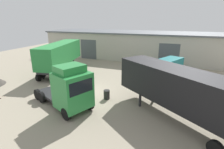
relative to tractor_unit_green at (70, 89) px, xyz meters
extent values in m
plane|color=gray|center=(-0.68, 3.84, -1.86)|extent=(60.00, 60.00, 0.00)
cube|color=#B7B2A3|center=(-0.68, 22.17, 0.49)|extent=(32.84, 8.66, 4.71)
cube|color=#565B60|center=(-0.68, 22.17, 2.97)|extent=(33.34, 9.16, 0.25)
cube|color=#4C5156|center=(-7.90, 17.87, -0.06)|extent=(3.20, 0.08, 3.60)
cube|color=#4C5156|center=(6.55, 17.87, -0.06)|extent=(3.20, 0.08, 3.60)
cube|color=#28843D|center=(0.43, -0.20, 0.08)|extent=(3.19, 3.24, 2.87)
cube|color=#28843D|center=(0.24, -0.12, 1.79)|extent=(2.37, 2.59, 0.60)
cube|color=black|center=(1.50, -0.66, 0.65)|extent=(0.90, 1.96, 1.03)
cube|color=#232326|center=(-2.39, 1.01, -1.24)|extent=(4.22, 3.31, 0.24)
cylinder|color=#B2B2B7|center=(-1.45, 1.69, -1.41)|extent=(1.23, 0.95, 0.56)
cylinder|color=black|center=(1.41, 0.57, -1.36)|extent=(1.05, 0.67, 1.01)
cylinder|color=black|center=(0.55, -1.45, -1.36)|extent=(1.05, 0.67, 1.01)
cylinder|color=black|center=(-2.39, 2.21, -1.36)|extent=(1.05, 0.67, 1.01)
cylinder|color=black|center=(-3.26, 0.19, -1.36)|extent=(1.05, 0.67, 1.01)
cylinder|color=black|center=(-3.22, 2.56, -1.36)|extent=(1.05, 0.67, 1.01)
cylinder|color=black|center=(-4.08, 0.54, -1.36)|extent=(1.05, 0.67, 1.01)
cube|color=#28843D|center=(-7.55, 8.94, 0.85)|extent=(4.65, 10.34, 2.73)
cube|color=#232326|center=(-7.55, 8.94, -0.63)|extent=(3.92, 10.17, 0.24)
cube|color=#232326|center=(-8.96, 11.51, -1.31)|extent=(0.19, 0.19, 1.11)
cube|color=#232326|center=(-7.40, 11.87, -1.31)|extent=(0.19, 0.19, 1.11)
cylinder|color=black|center=(-7.92, 5.56, -1.36)|extent=(0.52, 1.05, 1.01)
cylinder|color=black|center=(-5.77, 6.05, -1.36)|extent=(0.52, 1.05, 1.01)
cylinder|color=black|center=(-7.70, 4.59, -1.36)|extent=(0.52, 1.05, 1.01)
cylinder|color=black|center=(-5.55, 5.07, -1.36)|extent=(0.52, 1.05, 1.01)
cube|color=#197075|center=(6.67, 11.66, -0.50)|extent=(4.25, 5.99, 2.01)
cube|color=#197075|center=(5.60, 9.41, -1.05)|extent=(2.19, 1.67, 0.90)
cube|color=black|center=(5.77, 9.77, -0.10)|extent=(1.55, 0.79, 0.72)
cylinder|color=black|center=(6.56, 9.45, -1.50)|extent=(0.58, 0.78, 0.72)
cylinder|color=black|center=(5.02, 10.18, -1.50)|extent=(0.58, 0.78, 0.72)
cylinder|color=black|center=(8.31, 13.14, -1.50)|extent=(0.58, 0.78, 0.72)
cylinder|color=black|center=(6.78, 13.87, -1.50)|extent=(0.58, 0.78, 0.72)
cube|color=black|center=(8.28, 1.48, 0.80)|extent=(10.06, 8.32, 2.63)
cube|color=#232326|center=(8.28, 1.48, -0.63)|extent=(9.62, 7.72, 0.24)
cube|color=#232326|center=(5.29, 2.69, -1.31)|extent=(0.22, 0.22, 1.11)
cube|color=#232326|center=(6.24, 3.98, -1.31)|extent=(0.22, 0.22, 1.11)
cylinder|color=black|center=(10.47, -1.49, -1.41)|extent=(0.91, 0.78, 0.91)
cylinder|color=black|center=(2.00, 3.00, -1.42)|extent=(0.58, 0.58, 0.88)
camera|label=1|loc=(7.96, -11.07, 5.53)|focal=28.00mm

